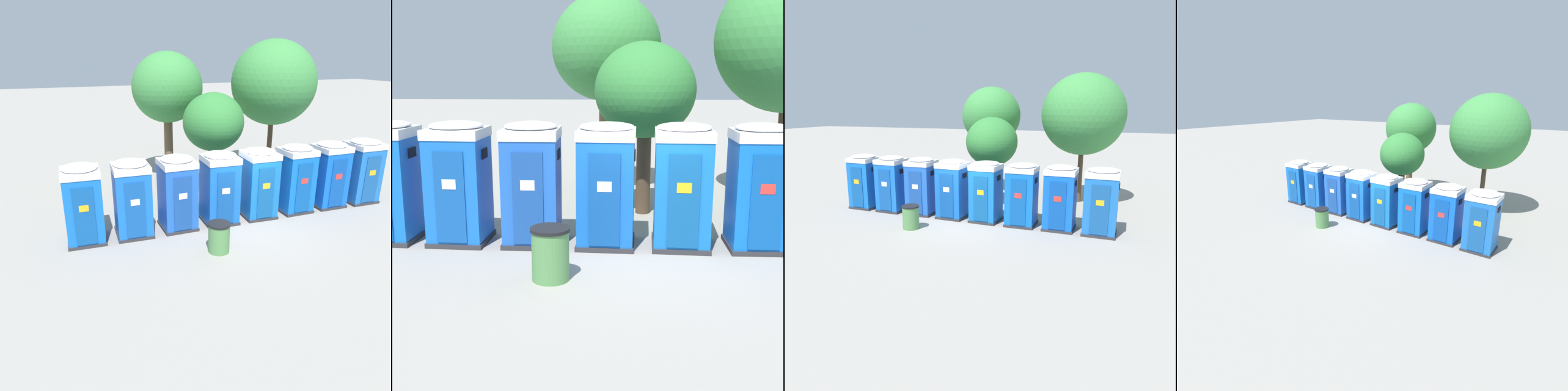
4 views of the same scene
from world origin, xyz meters
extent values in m
plane|color=gray|center=(0.00, 0.00, 0.00)|extent=(120.00, 120.00, 0.00)
cube|color=#2D2D33|center=(-5.35, 0.66, 0.05)|extent=(1.24, 1.25, 0.10)
cube|color=blue|center=(-5.35, 0.66, 1.15)|extent=(1.18, 1.19, 2.10)
cube|color=#0E4C9B|center=(-5.38, 0.08, 1.07)|extent=(0.62, 0.06, 1.85)
cube|color=yellow|center=(-5.38, 0.06, 1.35)|extent=(0.28, 0.02, 0.20)
cube|color=black|center=(-4.77, 0.63, 1.89)|extent=(0.04, 0.36, 0.20)
cube|color=white|center=(-5.35, 0.66, 2.30)|extent=(1.21, 1.23, 0.20)
ellipsoid|color=white|center=(-5.35, 0.66, 2.45)|extent=(1.15, 1.17, 0.18)
cube|color=#2D2D33|center=(-3.82, 0.60, 0.05)|extent=(1.22, 1.25, 0.10)
cube|color=blue|center=(-3.82, 0.60, 1.15)|extent=(1.17, 1.19, 2.10)
cube|color=#114BA0|center=(-3.84, 0.02, 1.07)|extent=(0.61, 0.06, 1.85)
cube|color=white|center=(-3.84, 0.00, 1.35)|extent=(0.28, 0.02, 0.20)
cube|color=black|center=(-3.25, 0.58, 1.89)|extent=(0.04, 0.36, 0.20)
cube|color=white|center=(-3.82, 0.60, 2.30)|extent=(1.20, 1.23, 0.20)
ellipsoid|color=white|center=(-3.82, 0.60, 2.45)|extent=(1.14, 1.17, 0.18)
cube|color=#2D2D33|center=(-2.28, 0.59, 0.05)|extent=(1.16, 1.20, 0.10)
cube|color=blue|center=(-2.28, 0.59, 1.15)|extent=(1.10, 1.14, 2.10)
cube|color=#174598|center=(-2.28, 0.01, 1.07)|extent=(0.61, 0.03, 1.85)
cube|color=white|center=(-2.28, -0.01, 1.35)|extent=(0.28, 0.01, 0.20)
cube|color=black|center=(-1.72, 0.59, 1.89)|extent=(0.02, 0.36, 0.20)
cube|color=white|center=(-2.28, 0.59, 2.30)|extent=(1.14, 1.17, 0.20)
ellipsoid|color=white|center=(-2.28, 0.59, 2.45)|extent=(1.08, 1.12, 0.18)
cube|color=#2D2D33|center=(-0.75, 0.54, 0.05)|extent=(1.22, 1.25, 0.10)
cube|color=blue|center=(-0.75, 0.54, 1.15)|extent=(1.17, 1.19, 2.10)
cube|color=#0F4698|center=(-0.78, -0.04, 1.07)|extent=(0.61, 0.06, 1.85)
cube|color=white|center=(-0.78, -0.06, 1.35)|extent=(0.28, 0.02, 0.20)
cube|color=black|center=(-0.18, 0.52, 1.89)|extent=(0.04, 0.36, 0.20)
cube|color=white|center=(-0.75, 0.54, 2.30)|extent=(1.20, 1.22, 0.20)
ellipsoid|color=white|center=(-0.75, 0.54, 2.45)|extent=(1.14, 1.17, 0.18)
cube|color=#2D2D33|center=(0.78, 0.51, 0.05)|extent=(1.22, 1.26, 0.10)
cube|color=blue|center=(0.78, 0.51, 1.15)|extent=(1.16, 1.20, 2.10)
cube|color=#0F4F93|center=(0.75, -0.07, 1.07)|extent=(0.61, 0.06, 1.85)
cube|color=yellow|center=(0.75, -0.09, 1.35)|extent=(0.28, 0.02, 0.20)
cube|color=black|center=(1.34, 0.48, 1.89)|extent=(0.04, 0.36, 0.20)
cube|color=white|center=(0.78, 0.51, 2.30)|extent=(1.19, 1.23, 0.20)
ellipsoid|color=white|center=(0.78, 0.51, 2.45)|extent=(1.14, 1.17, 0.18)
cube|color=#2D2D33|center=(2.31, 0.49, 0.05)|extent=(1.18, 1.20, 0.10)
cube|color=blue|center=(2.31, 0.49, 1.15)|extent=(1.13, 1.14, 2.10)
cube|color=#0C4CA0|center=(2.31, -0.10, 1.07)|extent=(0.62, 0.03, 1.85)
cube|color=red|center=(2.31, -0.12, 1.35)|extent=(0.28, 0.01, 0.20)
cube|color=black|center=(2.88, 0.49, 1.89)|extent=(0.02, 0.36, 0.20)
cube|color=white|center=(2.31, 0.49, 2.30)|extent=(1.16, 1.18, 0.20)
ellipsoid|color=white|center=(2.31, 0.49, 2.45)|extent=(1.10, 1.12, 0.18)
cube|color=#2D2D33|center=(3.84, 0.48, 0.05)|extent=(1.21, 1.22, 0.10)
cube|color=blue|center=(3.84, 0.48, 1.15)|extent=(1.16, 1.16, 2.10)
cube|color=#0C45A1|center=(3.83, -0.11, 1.07)|extent=(0.62, 0.04, 1.85)
cube|color=red|center=(3.83, -0.12, 1.35)|extent=(0.28, 0.01, 0.20)
cube|color=black|center=(4.42, 0.47, 1.89)|extent=(0.03, 0.36, 0.20)
cube|color=white|center=(3.84, 0.48, 2.30)|extent=(1.19, 1.20, 0.20)
ellipsoid|color=white|center=(3.84, 0.48, 2.45)|extent=(1.13, 1.14, 0.18)
cube|color=#2D2D33|center=(5.37, 0.40, 0.05)|extent=(1.26, 1.23, 0.10)
cube|color=blue|center=(5.37, 0.40, 1.15)|extent=(1.20, 1.17, 2.10)
cube|color=#144D95|center=(5.36, -0.19, 1.07)|extent=(0.65, 0.05, 1.85)
cube|color=yellow|center=(5.36, -0.21, 1.35)|extent=(0.28, 0.01, 0.20)
cube|color=black|center=(5.97, 0.38, 1.89)|extent=(0.03, 0.36, 0.20)
cube|color=white|center=(5.37, 0.40, 2.30)|extent=(1.24, 1.20, 0.20)
ellipsoid|color=white|center=(5.37, 0.40, 2.45)|extent=(1.18, 1.15, 0.18)
cylinder|color=brown|center=(-0.89, 6.11, 1.68)|extent=(0.41, 0.41, 3.35)
ellipsoid|color=#3D8C42|center=(-0.89, 6.11, 4.20)|extent=(3.18, 3.18, 3.10)
cylinder|color=#4C3826|center=(4.08, 5.27, 1.63)|extent=(0.25, 0.25, 3.26)
ellipsoid|color=#3D8C42|center=(4.08, 5.27, 4.33)|extent=(4.00, 4.00, 3.90)
cylinder|color=#4C3826|center=(0.12, 3.19, 1.22)|extent=(0.36, 0.36, 2.43)
ellipsoid|color=#337F38|center=(0.12, 3.19, 3.07)|extent=(2.46, 2.46, 2.32)
cylinder|color=#518C4C|center=(-1.66, -1.49, 0.44)|extent=(0.64, 0.64, 0.88)
cylinder|color=black|center=(-1.66, -1.49, 0.91)|extent=(0.68, 0.68, 0.06)
camera|label=1|loc=(-5.98, -10.85, 5.71)|focal=35.00mm
camera|label=2|loc=(-0.55, -10.30, 3.52)|focal=50.00mm
camera|label=3|loc=(5.87, -14.08, 4.75)|focal=35.00mm
camera|label=4|loc=(8.07, -11.58, 5.99)|focal=28.00mm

